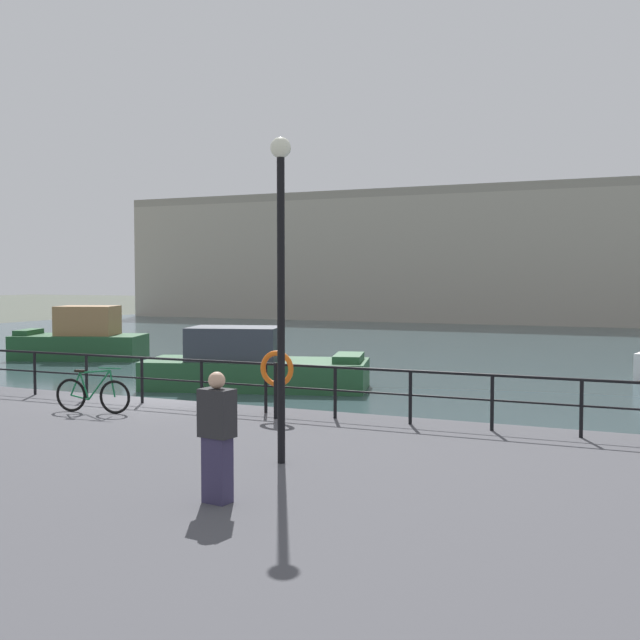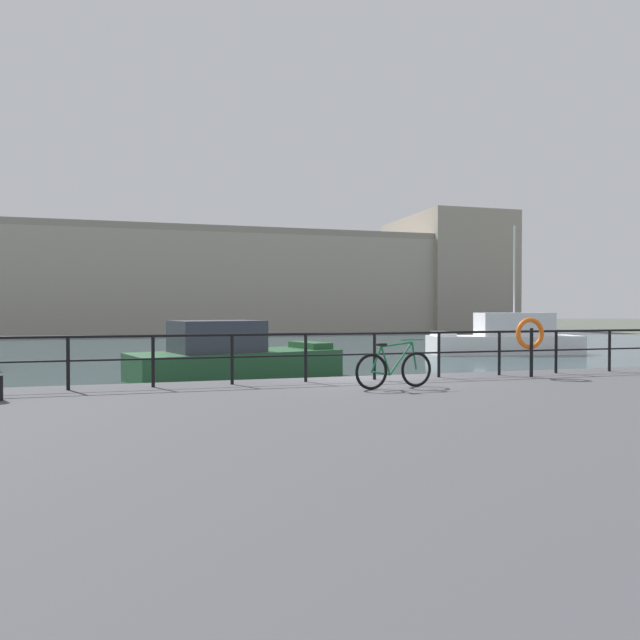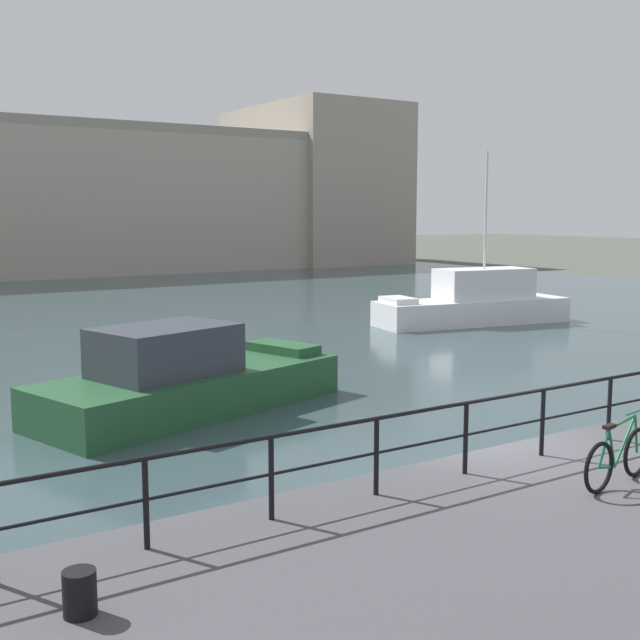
# 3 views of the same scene
# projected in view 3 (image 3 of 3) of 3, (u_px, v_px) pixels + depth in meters

# --- Properties ---
(ground_plane) EXTENTS (240.00, 240.00, 0.00)m
(ground_plane) POSITION_uv_depth(u_px,v_px,m) (502.00, 499.00, 13.16)
(ground_plane) COLOR #4C5147
(water_basin) EXTENTS (80.00, 60.00, 0.01)m
(water_basin) POSITION_uv_depth(u_px,v_px,m) (44.00, 311.00, 38.33)
(water_basin) COLOR #33474C
(water_basin) RESTS_ON ground_plane
(harbor_building) EXTENTS (74.66, 17.43, 14.44)m
(harbor_building) POSITION_uv_depth(u_px,v_px,m) (33.00, 200.00, 62.24)
(harbor_building) COLOR #A89E8E
(harbor_building) RESTS_ON ground_plane
(moored_white_yacht) EXTENTS (8.76, 3.69, 7.24)m
(moored_white_yacht) POSITION_uv_depth(u_px,v_px,m) (475.00, 302.00, 33.79)
(moored_white_yacht) COLOR white
(moored_white_yacht) RESTS_ON water_basin
(moored_cabin_cruiser) EXTENTS (8.06, 4.83, 2.11)m
(moored_cabin_cruiser) POSITION_uv_depth(u_px,v_px,m) (186.00, 380.00, 18.82)
(moored_cabin_cruiser) COLOR #23512D
(moored_cabin_cruiser) RESTS_ON water_basin
(quay_railing) EXTENTS (24.21, 0.07, 1.08)m
(quay_railing) POSITION_uv_depth(u_px,v_px,m) (578.00, 403.00, 12.77)
(quay_railing) COLOR black
(quay_railing) RESTS_ON quay_promenade
(parked_bicycle) EXTENTS (1.76, 0.33, 0.98)m
(parked_bicycle) POSITION_uv_depth(u_px,v_px,m) (618.00, 458.00, 11.04)
(parked_bicycle) COLOR black
(parked_bicycle) RESTS_ON quay_promenade
(mooring_bollard) EXTENTS (0.32, 0.32, 0.44)m
(mooring_bollard) POSITION_uv_depth(u_px,v_px,m) (80.00, 593.00, 7.47)
(mooring_bollard) COLOR black
(mooring_bollard) RESTS_ON quay_promenade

